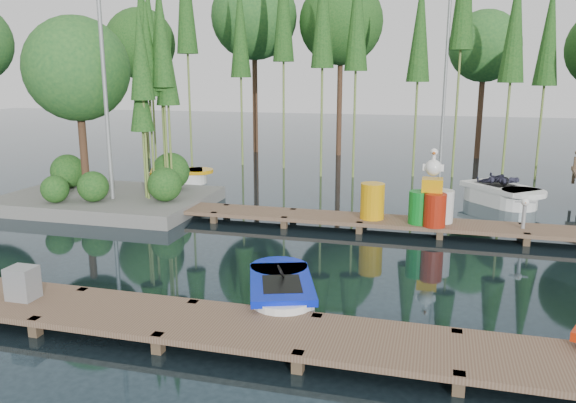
% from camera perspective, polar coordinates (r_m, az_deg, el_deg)
% --- Properties ---
extents(ground_plane, '(90.00, 90.00, 0.00)m').
position_cam_1_polar(ground_plane, '(13.28, -2.65, -4.97)').
color(ground_plane, '#1D2E37').
extents(near_dock, '(18.00, 1.50, 0.50)m').
position_cam_1_polar(near_dock, '(9.30, -11.25, -11.77)').
color(near_dock, brown).
rests_on(near_dock, ground).
extents(far_dock, '(15.00, 1.20, 0.50)m').
position_cam_1_polar(far_dock, '(15.31, 3.75, -1.66)').
color(far_dock, brown).
rests_on(far_dock, ground).
extents(island, '(6.20, 4.20, 6.75)m').
position_cam_1_polar(island, '(18.41, -18.78, 9.47)').
color(island, slate).
rests_on(island, ground).
extents(tree_screen, '(34.42, 18.53, 10.31)m').
position_cam_1_polar(tree_screen, '(23.47, 0.41, 17.92)').
color(tree_screen, '#482E1E').
rests_on(tree_screen, ground).
extents(lamp_island, '(0.30, 0.30, 7.25)m').
position_cam_1_polar(lamp_island, '(17.29, -18.26, 12.91)').
color(lamp_island, gray).
rests_on(lamp_island, ground).
extents(lamp_rear, '(0.30, 0.30, 7.25)m').
position_cam_1_polar(lamp_rear, '(23.04, 15.76, 12.92)').
color(lamp_rear, gray).
rests_on(lamp_rear, ground).
extents(boat_blue, '(1.81, 2.63, 0.81)m').
position_cam_1_polar(boat_blue, '(10.15, -0.70, -9.34)').
color(boat_blue, white).
rests_on(boat_blue, ground).
extents(boat_yellow_far, '(2.71, 2.03, 1.24)m').
position_cam_1_polar(boat_yellow_far, '(21.54, -11.11, 2.48)').
color(boat_yellow_far, white).
rests_on(boat_yellow_far, ground).
extents(boat_white_far, '(2.86, 3.02, 1.36)m').
position_cam_1_polar(boat_white_far, '(19.07, 20.82, 0.66)').
color(boat_white_far, white).
rests_on(boat_white_far, ground).
extents(utility_cabinet, '(0.46, 0.39, 0.57)m').
position_cam_1_polar(utility_cabinet, '(10.68, -25.37, -7.49)').
color(utility_cabinet, gray).
rests_on(utility_cabinet, near_dock).
extents(yellow_barrel, '(0.63, 0.63, 0.95)m').
position_cam_1_polar(yellow_barrel, '(14.99, 8.57, 0.05)').
color(yellow_barrel, orange).
rests_on(yellow_barrel, far_dock).
extents(drum_cluster, '(1.12, 1.03, 1.94)m').
position_cam_1_polar(drum_cluster, '(14.74, 14.45, -0.06)').
color(drum_cluster, '#0D7920').
rests_on(drum_cluster, far_dock).
extents(seagull_post, '(0.48, 0.26, 0.77)m').
position_cam_1_polar(seagull_post, '(15.05, 22.91, -0.62)').
color(seagull_post, gray).
rests_on(seagull_post, far_dock).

